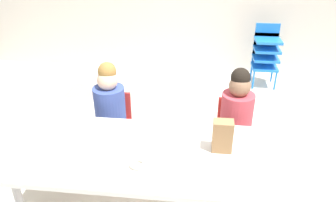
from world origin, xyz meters
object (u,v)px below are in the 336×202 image
at_px(kid_chair_blue_stack, 266,52).
at_px(paper_plate_near_edge, 138,166).
at_px(paper_bag_brown, 223,136).
at_px(craft_table, 159,157).
at_px(seated_child_near_camera, 110,104).
at_px(donut_powdered_on_plate, 138,163).
at_px(seated_child_middle_seat, 237,111).

xyz_separation_m(kid_chair_blue_stack, paper_plate_near_edge, (-1.17, -2.58, 0.11)).
xyz_separation_m(kid_chair_blue_stack, paper_bag_brown, (-0.66, -2.35, 0.21)).
bearing_deg(paper_plate_near_edge, craft_table, 55.60).
xyz_separation_m(seated_child_near_camera, paper_plate_near_edge, (0.39, -0.78, 0.01)).
relative_size(craft_table, seated_child_near_camera, 1.99).
bearing_deg(craft_table, donut_powdered_on_plate, -124.40).
xyz_separation_m(seated_child_near_camera, paper_bag_brown, (0.91, -0.55, 0.11)).
relative_size(kid_chair_blue_stack, paper_bag_brown, 3.64).
distance_m(paper_plate_near_edge, donut_powdered_on_plate, 0.02).
bearing_deg(seated_child_middle_seat, kid_chair_blue_stack, 74.11).
bearing_deg(paper_bag_brown, kid_chair_blue_stack, 74.42).
bearing_deg(kid_chair_blue_stack, paper_plate_near_edge, -114.37).
relative_size(seated_child_middle_seat, kid_chair_blue_stack, 1.15).
height_order(craft_table, paper_plate_near_edge, paper_plate_near_edge).
distance_m(seated_child_near_camera, paper_plate_near_edge, 0.87).
bearing_deg(paper_bag_brown, craft_table, -170.06).
bearing_deg(kid_chair_blue_stack, craft_table, -113.64).
height_order(seated_child_middle_seat, paper_bag_brown, seated_child_middle_seat).
bearing_deg(seated_child_middle_seat, paper_bag_brown, -104.53).
bearing_deg(seated_child_near_camera, seated_child_middle_seat, 0.00).
xyz_separation_m(craft_table, seated_child_middle_seat, (0.55, 0.62, 0.04)).
relative_size(seated_child_near_camera, donut_powdered_on_plate, 8.19).
bearing_deg(craft_table, paper_bag_brown, 9.94).
xyz_separation_m(seated_child_near_camera, donut_powdered_on_plate, (0.39, -0.78, 0.03)).
height_order(paper_bag_brown, paper_plate_near_edge, paper_bag_brown).
height_order(craft_table, seated_child_middle_seat, seated_child_middle_seat).
distance_m(seated_child_near_camera, seated_child_middle_seat, 1.05).
relative_size(kid_chair_blue_stack, donut_powdered_on_plate, 7.14).
xyz_separation_m(craft_table, donut_powdered_on_plate, (-0.11, -0.16, 0.07)).
bearing_deg(seated_child_middle_seat, donut_powdered_on_plate, -130.16).
distance_m(seated_child_middle_seat, paper_plate_near_edge, 1.02).
relative_size(craft_table, paper_plate_near_edge, 10.14).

